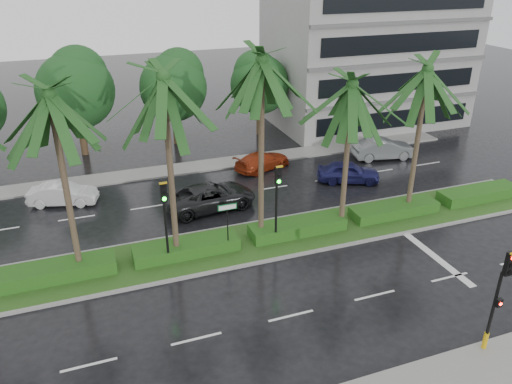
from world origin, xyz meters
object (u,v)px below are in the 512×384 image
object	(u,v)px
signal_near	(498,297)
signal_median_left	(165,211)
car_white	(63,194)
car_darkgrey	(210,196)
car_red	(263,161)
street_sign	(228,216)
car_grey	(383,149)
car_blue	(348,172)

from	to	relation	value
signal_near	signal_median_left	bearing A→B (deg)	135.91
car_white	car_darkgrey	xyz separation A→B (m)	(8.12, -3.53, 0.09)
signal_median_left	car_red	size ratio (longest dim) A/B	1.04
signal_near	car_red	size ratio (longest dim) A/B	1.04
street_sign	car_red	distance (m)	11.27
street_sign	car_grey	distance (m)	16.90
car_blue	street_sign	bearing A→B (deg)	142.06
signal_median_left	car_grey	world-z (taller)	signal_median_left
signal_near	car_blue	xyz separation A→B (m)	(3.00, 15.61, -1.81)
car_red	car_blue	xyz separation A→B (m)	(4.50, -3.98, 0.08)
car_darkgrey	car_red	xyz separation A→B (m)	(5.00, 4.56, -0.13)
signal_median_left	car_blue	distance (m)	14.47
car_white	car_grey	bearing A→B (deg)	-74.71
signal_median_left	street_sign	distance (m)	3.13
street_sign	car_grey	xyz separation A→B (m)	(14.50, 8.57, -1.37)
car_white	car_blue	bearing A→B (deg)	-83.89
signal_median_left	car_grey	xyz separation A→B (m)	(17.50, 8.75, -2.25)
street_sign	car_red	size ratio (longest dim) A/B	0.62
street_sign	car_blue	distance (m)	11.62
car_white	car_red	xyz separation A→B (m)	(13.12, 1.03, -0.04)
signal_near	car_darkgrey	world-z (taller)	signal_near
signal_near	car_red	xyz separation A→B (m)	(-1.50, 19.59, -1.89)
car_darkgrey	signal_near	bearing A→B (deg)	-163.04
car_darkgrey	car_grey	world-z (taller)	car_grey
signal_near	car_white	xyz separation A→B (m)	(-14.62, 18.56, -1.85)
street_sign	car_grey	bearing A→B (deg)	30.58
street_sign	car_white	world-z (taller)	street_sign
car_darkgrey	car_red	distance (m)	6.77
signal_median_left	car_red	bearing A→B (deg)	49.35
car_darkgrey	car_red	world-z (taller)	car_darkgrey
car_grey	signal_near	bearing A→B (deg)	167.89
car_blue	car_red	bearing A→B (deg)	70.74
signal_median_left	car_red	distance (m)	13.26
signal_median_left	car_grey	size ratio (longest dim) A/B	0.96
car_red	car_blue	world-z (taller)	car_blue
car_white	car_grey	world-z (taller)	car_grey
signal_near	signal_median_left	size ratio (longest dim) A/B	1.00
street_sign	car_red	world-z (taller)	street_sign
signal_median_left	car_white	distance (m)	10.27
signal_median_left	signal_near	bearing A→B (deg)	-44.09
signal_near	car_grey	size ratio (longest dim) A/B	0.96
signal_median_left	car_red	xyz separation A→B (m)	(8.50, 9.90, -2.39)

